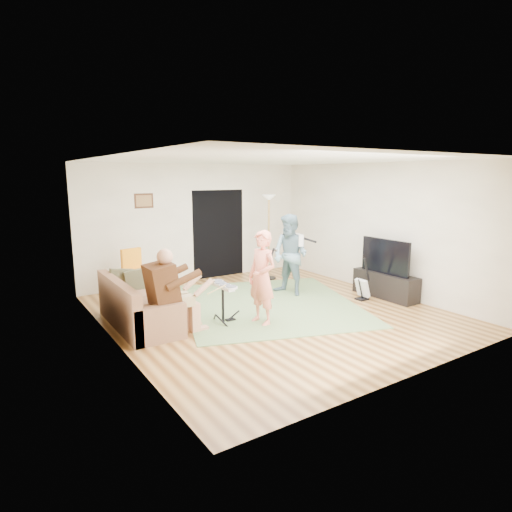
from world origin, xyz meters
The scene contains 19 objects.
floor centered at (0.00, 0.00, 0.00)m, with size 6.00×6.00×0.00m, color brown.
walls centered at (0.00, 0.00, 1.35)m, with size 5.50×6.00×2.70m, color white, non-canonical shape.
ceiling centered at (0.00, 0.00, 2.70)m, with size 6.00×6.00×0.00m, color white.
window_blinds centered at (-2.74, 0.20, 1.55)m, with size 2.05×2.05×0.00m, color brown.
doorway centered at (0.55, 2.99, 1.05)m, with size 2.10×2.10×0.00m, color black.
picture_frame centered at (-1.25, 2.99, 1.90)m, with size 0.42×0.03×0.32m, color #3F2314.
area_rug centered at (0.25, 0.41, 0.01)m, with size 3.17×3.54×0.02m, color #62804E.
sofa centered at (-2.29, 0.64, 0.27)m, with size 0.81×1.98×0.80m.
drummer centered at (-1.87, -0.01, 0.53)m, with size 0.88×0.49×1.35m.
drum_kit centered at (-1.00, -0.01, 0.30)m, with size 0.38×0.67×0.69m.
singer centered at (-0.47, -0.39, 0.78)m, with size 0.57×0.37×1.57m, color #F9856C.
microphone centered at (-0.27, -0.39, 1.17)m, with size 0.06×0.06×0.24m, color black, non-canonical shape.
guitarist centered at (1.00, 0.75, 0.83)m, with size 0.81×0.63×1.67m, color slate.
guitar_held centered at (1.20, 0.75, 1.13)m, with size 0.12×0.60×0.26m, color white, non-canonical shape.
guitar_spare centered at (1.98, -0.34, 0.24)m, with size 0.30×0.27×0.85m.
torchiere_lamp centered at (1.43, 2.14, 1.37)m, with size 0.36×0.36×1.99m.
dining_chair centered at (-1.77, 2.09, 0.36)m, with size 0.52×0.54×1.02m.
tv_cabinet centered at (2.50, -0.47, 0.25)m, with size 0.40×1.40×0.50m, color black.
television centered at (2.45, -0.47, 0.85)m, with size 0.06×1.14×0.69m, color black.
Camera 1 is at (-4.30, -6.05, 2.44)m, focal length 30.00 mm.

